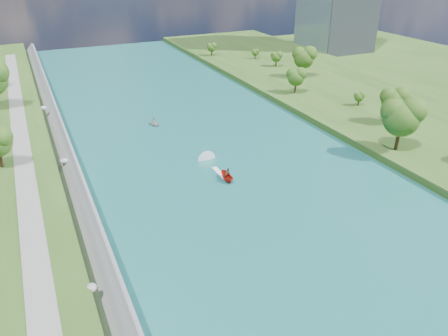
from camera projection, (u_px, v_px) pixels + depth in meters
name	position (u px, v px, depth m)	size (l,w,h in m)	color
ground	(278.00, 221.00, 63.77)	(260.00, 260.00, 0.00)	#2D5119
river_water	(221.00, 166.00, 79.93)	(55.00, 240.00, 0.10)	#1B6762
berm_east	(421.00, 122.00, 98.25)	(44.00, 240.00, 1.50)	#2D5119
riprap_bank	(75.00, 190.00, 68.40)	(4.01, 236.00, 4.35)	slate
riverside_path	(26.00, 185.00, 66.12)	(3.00, 200.00, 0.10)	gray
trees_east	(392.00, 105.00, 91.20)	(20.25, 143.64, 11.88)	#2A4C14
motorboat	(222.00, 172.00, 76.17)	(3.60, 18.68, 2.12)	#B71A0E
raft	(154.00, 124.00, 97.91)	(3.27, 3.76, 1.73)	#919599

